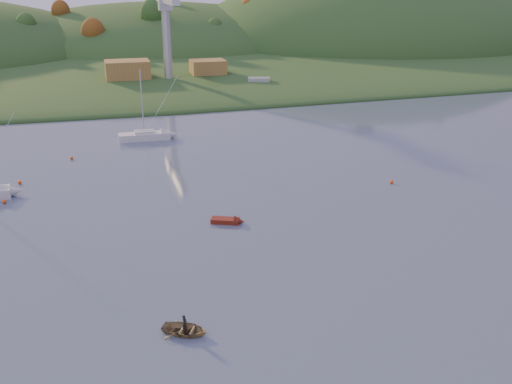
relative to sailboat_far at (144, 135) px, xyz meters
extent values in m
cube|color=#24461C|center=(9.21, 157.56, -0.78)|extent=(620.00, 220.00, 1.50)
ellipsoid|color=#24461C|center=(9.21, 92.56, -0.78)|extent=(640.00, 150.00, 7.00)
ellipsoid|color=#24461C|center=(19.21, 137.56, -0.78)|extent=(140.00, 120.00, 36.00)
ellipsoid|color=#24461C|center=(104.21, 122.56, -0.78)|extent=(150.00, 130.00, 60.00)
cube|color=slate|center=(14.21, 49.56, 0.42)|extent=(42.00, 16.00, 2.40)
cube|color=olive|center=(1.21, 50.56, 4.02)|extent=(11.00, 8.00, 4.80)
cube|color=olive|center=(22.21, 51.56, 3.62)|extent=(9.00, 7.00, 4.00)
cylinder|color=#B7B7BC|center=(11.21, 47.56, 10.62)|extent=(2.20, 2.20, 18.00)
cube|color=#B7B7BC|center=(11.21, 47.56, 20.12)|extent=(3.20, 3.20, 3.20)
cube|color=#B7B7BC|center=(11.21, 38.56, 21.12)|extent=(1.80, 18.00, 1.60)
cube|color=silver|center=(0.00, 0.00, -0.17)|extent=(8.93, 2.85, 1.22)
cube|color=silver|center=(0.00, 0.00, 0.49)|extent=(3.37, 2.07, 0.78)
cylinder|color=silver|center=(0.00, 0.00, 5.98)|extent=(0.18, 0.18, 11.10)
cylinder|color=silver|center=(0.00, 0.00, 0.74)|extent=(3.55, 0.19, 0.12)
cylinder|color=silver|center=(0.00, 0.00, 0.84)|extent=(3.11, 0.43, 0.36)
imported|color=olive|center=(-2.90, -60.07, -0.40)|extent=(4.59, 4.20, 0.78)
imported|color=black|center=(-2.90, -60.07, -0.05)|extent=(0.57, 0.64, 1.46)
cube|color=#621B0E|center=(5.32, -39.41, -0.51)|extent=(3.54, 2.53, 0.55)
cone|color=#621B0E|center=(6.83, -40.07, -0.51)|extent=(1.58, 1.67, 1.32)
cube|color=slate|center=(32.61, 39.07, 0.04)|extent=(13.56, 8.06, 1.64)
cube|color=#B7B7BC|center=(32.61, 39.07, 1.41)|extent=(6.04, 4.20, 2.19)
sphere|color=#FE4A0D|center=(30.65, -32.65, -0.53)|extent=(0.50, 0.50, 0.50)
sphere|color=#FE4A0D|center=(-20.20, -25.60, -0.53)|extent=(0.50, 0.50, 0.50)
sphere|color=#FE4A0D|center=(-12.24, -8.55, -0.53)|extent=(0.50, 0.50, 0.50)
sphere|color=#FE4A0D|center=(-19.04, -18.37, -0.53)|extent=(0.50, 0.50, 0.50)
camera|label=1|loc=(-8.26, -98.97, 26.07)|focal=40.00mm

